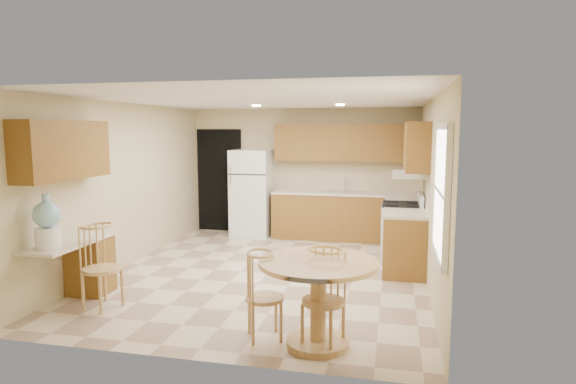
% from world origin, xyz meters
% --- Properties ---
extents(floor, '(5.50, 5.50, 0.00)m').
position_xyz_m(floor, '(0.00, 0.00, 0.00)').
color(floor, beige).
rests_on(floor, ground).
extents(ceiling, '(4.50, 5.50, 0.02)m').
position_xyz_m(ceiling, '(0.00, 0.00, 2.50)').
color(ceiling, white).
rests_on(ceiling, wall_back).
extents(wall_back, '(4.50, 0.02, 2.50)m').
position_xyz_m(wall_back, '(0.00, 2.75, 1.25)').
color(wall_back, '#CCB889').
rests_on(wall_back, floor).
extents(wall_front, '(4.50, 0.02, 2.50)m').
position_xyz_m(wall_front, '(0.00, -2.75, 1.25)').
color(wall_front, '#CCB889').
rests_on(wall_front, floor).
extents(wall_left, '(0.02, 5.50, 2.50)m').
position_xyz_m(wall_left, '(-2.25, 0.00, 1.25)').
color(wall_left, '#CCB889').
rests_on(wall_left, floor).
extents(wall_right, '(0.02, 5.50, 2.50)m').
position_xyz_m(wall_right, '(2.25, 0.00, 1.25)').
color(wall_right, '#CCB889').
rests_on(wall_right, floor).
extents(doorway, '(0.90, 0.02, 2.10)m').
position_xyz_m(doorway, '(-1.75, 2.73, 1.05)').
color(doorway, black).
rests_on(doorway, floor).
extents(base_cab_back, '(2.75, 0.60, 0.87)m').
position_xyz_m(base_cab_back, '(0.88, 2.45, 0.43)').
color(base_cab_back, brown).
rests_on(base_cab_back, floor).
extents(counter_back, '(2.75, 0.63, 0.04)m').
position_xyz_m(counter_back, '(0.88, 2.45, 0.89)').
color(counter_back, beige).
rests_on(counter_back, base_cab_back).
extents(base_cab_right_a, '(0.60, 0.59, 0.87)m').
position_xyz_m(base_cab_right_a, '(1.95, 1.85, 0.43)').
color(base_cab_right_a, brown).
rests_on(base_cab_right_a, floor).
extents(counter_right_a, '(0.63, 0.59, 0.04)m').
position_xyz_m(counter_right_a, '(1.95, 1.85, 0.89)').
color(counter_right_a, beige).
rests_on(counter_right_a, base_cab_right_a).
extents(base_cab_right_b, '(0.60, 0.80, 0.87)m').
position_xyz_m(base_cab_right_b, '(1.95, 0.40, 0.43)').
color(base_cab_right_b, brown).
rests_on(base_cab_right_b, floor).
extents(counter_right_b, '(0.63, 0.80, 0.04)m').
position_xyz_m(counter_right_b, '(1.95, 0.40, 0.89)').
color(counter_right_b, beige).
rests_on(counter_right_b, base_cab_right_b).
extents(upper_cab_back, '(2.75, 0.33, 0.70)m').
position_xyz_m(upper_cab_back, '(0.88, 2.58, 1.85)').
color(upper_cab_back, brown).
rests_on(upper_cab_back, wall_back).
extents(upper_cab_right, '(0.33, 2.42, 0.70)m').
position_xyz_m(upper_cab_right, '(2.08, 1.21, 1.85)').
color(upper_cab_right, brown).
rests_on(upper_cab_right, wall_right).
extents(upper_cab_left, '(0.33, 1.40, 0.70)m').
position_xyz_m(upper_cab_left, '(-2.08, -1.60, 1.85)').
color(upper_cab_left, brown).
rests_on(upper_cab_left, wall_left).
extents(sink, '(0.78, 0.44, 0.01)m').
position_xyz_m(sink, '(0.85, 2.45, 0.91)').
color(sink, silver).
rests_on(sink, counter_back).
extents(range_hood, '(0.50, 0.76, 0.14)m').
position_xyz_m(range_hood, '(2.00, 1.18, 1.42)').
color(range_hood, silver).
rests_on(range_hood, upper_cab_right).
extents(desk_pedestal, '(0.48, 0.42, 0.72)m').
position_xyz_m(desk_pedestal, '(-2.00, -1.32, 0.36)').
color(desk_pedestal, brown).
rests_on(desk_pedestal, floor).
extents(desk_top, '(0.50, 1.20, 0.04)m').
position_xyz_m(desk_top, '(-2.00, -1.70, 0.75)').
color(desk_top, beige).
rests_on(desk_top, desk_pedestal).
extents(window, '(0.06, 1.12, 1.30)m').
position_xyz_m(window, '(2.23, -1.85, 1.50)').
color(window, white).
rests_on(window, wall_right).
extents(can_light_a, '(0.14, 0.14, 0.02)m').
position_xyz_m(can_light_a, '(-0.50, 1.20, 2.48)').
color(can_light_a, white).
rests_on(can_light_a, ceiling).
extents(can_light_b, '(0.14, 0.14, 0.02)m').
position_xyz_m(can_light_b, '(0.90, 1.20, 2.48)').
color(can_light_b, white).
rests_on(can_light_b, ceiling).
extents(refrigerator, '(0.75, 0.73, 1.70)m').
position_xyz_m(refrigerator, '(-0.95, 2.40, 0.85)').
color(refrigerator, white).
rests_on(refrigerator, floor).
extents(stove, '(0.65, 0.76, 1.09)m').
position_xyz_m(stove, '(1.92, 1.18, 0.47)').
color(stove, white).
rests_on(stove, floor).
extents(dining_table, '(1.15, 1.15, 0.85)m').
position_xyz_m(dining_table, '(1.09, -2.20, 0.56)').
color(dining_table, tan).
rests_on(dining_table, floor).
extents(chair_table_a, '(0.39, 0.50, 0.88)m').
position_xyz_m(chair_table_a, '(0.54, -2.23, 0.54)').
color(chair_table_a, tan).
rests_on(chair_table_a, floor).
extents(chair_table_b, '(0.42, 0.45, 0.95)m').
position_xyz_m(chair_table_b, '(1.14, -2.29, 0.58)').
color(chair_table_b, tan).
rests_on(chair_table_b, floor).
extents(chair_desk, '(0.43, 0.56, 0.98)m').
position_xyz_m(chair_desk, '(-1.55, -1.84, 0.60)').
color(chair_desk, tan).
rests_on(chair_desk, floor).
extents(water_crock, '(0.30, 0.30, 0.62)m').
position_xyz_m(water_crock, '(-2.00, -2.05, 1.05)').
color(water_crock, white).
rests_on(water_crock, desk_top).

